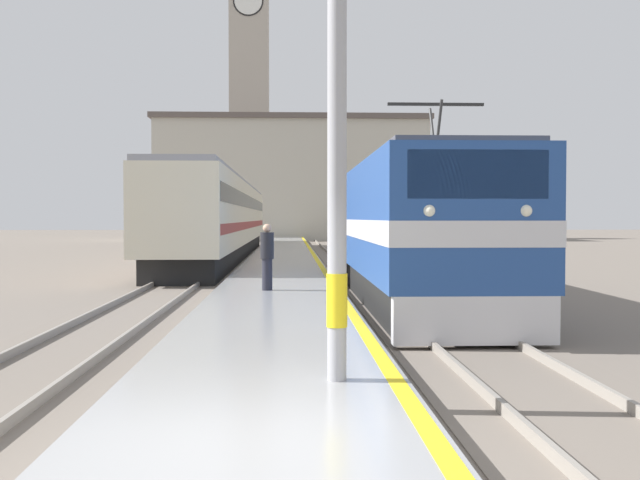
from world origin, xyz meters
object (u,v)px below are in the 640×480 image
locomotive_train (408,231)px  passenger_train (224,217)px  clock_tower (249,84)px  person_on_platform (267,255)px  catenary_mast (351,57)px

locomotive_train → passenger_train: size_ratio=0.40×
clock_tower → locomotive_train: bearing=-83.2°
person_on_platform → passenger_train: bearing=97.7°
clock_tower → passenger_train: bearing=-89.0°
locomotive_train → person_on_platform: 3.70m
person_on_platform → clock_tower: size_ratio=0.05×
passenger_train → clock_tower: (-0.67, 39.27, 14.28)m
catenary_mast → person_on_platform: 10.88m
passenger_train → person_on_platform: bearing=-82.3°
passenger_train → clock_tower: size_ratio=1.17×
locomotive_train → person_on_platform: size_ratio=8.65×
passenger_train → person_on_platform: (3.04, -22.46, -0.98)m
passenger_train → catenary_mast: catenary_mast is taller
passenger_train → clock_tower: clock_tower is taller
locomotive_train → person_on_platform: locomotive_train is taller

